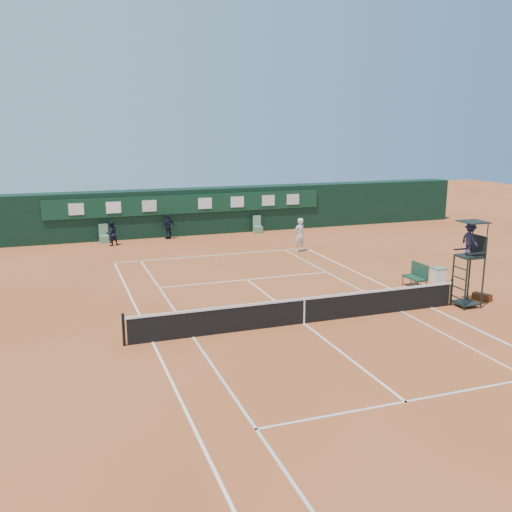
{
  "coord_description": "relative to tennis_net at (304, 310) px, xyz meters",
  "views": [
    {
      "loc": [
        -8.2,
        -17.88,
        6.98
      ],
      "look_at": [
        0.29,
        6.0,
        1.2
      ],
      "focal_mm": 40.0,
      "sensor_mm": 36.0,
      "label": 1
    }
  ],
  "objects": [
    {
      "name": "ground",
      "position": [
        0.0,
        0.0,
        -0.51
      ],
      "size": [
        90.0,
        90.0,
        0.0
      ],
      "primitive_type": "plane",
      "color": "#C05D2D",
      "rests_on": "ground"
    },
    {
      "name": "court_lines",
      "position": [
        0.0,
        0.0,
        -0.5
      ],
      "size": [
        11.05,
        23.85,
        0.01
      ],
      "color": "silver",
      "rests_on": "ground"
    },
    {
      "name": "tennis_net",
      "position": [
        0.0,
        0.0,
        0.0
      ],
      "size": [
        12.9,
        0.1,
        1.1
      ],
      "color": "black",
      "rests_on": "ground"
    },
    {
      "name": "back_wall",
      "position": [
        0.0,
        18.74,
        1.0
      ],
      "size": [
        40.0,
        1.65,
        3.0
      ],
      "color": "black",
      "rests_on": "ground"
    },
    {
      "name": "linesman_chair_left",
      "position": [
        -5.5,
        17.48,
        -0.19
      ],
      "size": [
        0.55,
        0.5,
        1.15
      ],
      "color": "#5C8D64",
      "rests_on": "ground"
    },
    {
      "name": "linesman_chair_right",
      "position": [
        4.5,
        17.48,
        -0.19
      ],
      "size": [
        0.55,
        0.5,
        1.15
      ],
      "color": "#598965",
      "rests_on": "ground"
    },
    {
      "name": "umpire_chair",
      "position": [
        6.87,
        -0.31,
        1.95
      ],
      "size": [
        0.96,
        0.95,
        3.42
      ],
      "color": "black",
      "rests_on": "ground"
    },
    {
      "name": "player_bench",
      "position": [
        6.65,
        2.66,
        0.09
      ],
      "size": [
        0.56,
        1.2,
        1.1
      ],
      "color": "#173B24",
      "rests_on": "ground"
    },
    {
      "name": "tennis_bag",
      "position": [
        8.06,
        0.13,
        -0.37
      ],
      "size": [
        0.61,
        0.81,
        0.28
      ],
      "primitive_type": "cube",
      "rotation": [
        0.0,
        0.0,
        0.44
      ],
      "color": "black",
      "rests_on": "ground"
    },
    {
      "name": "cooler",
      "position": [
        8.2,
        3.19,
        -0.18
      ],
      "size": [
        0.57,
        0.57,
        0.65
      ],
      "color": "white",
      "rests_on": "ground"
    },
    {
      "name": "tennis_ball",
      "position": [
        -1.56,
        8.49,
        -0.48
      ],
      "size": [
        0.06,
        0.06,
        0.06
      ],
      "primitive_type": "sphere",
      "color": "yellow",
      "rests_on": "ground"
    },
    {
      "name": "player",
      "position": [
        4.79,
        11.27,
        0.45
      ],
      "size": [
        0.81,
        0.65,
        1.92
      ],
      "primitive_type": "imported",
      "rotation": [
        0.0,
        0.0,
        3.46
      ],
      "color": "white",
      "rests_on": "ground"
    },
    {
      "name": "ball_kid_left",
      "position": [
        -5.12,
        16.53,
        0.23
      ],
      "size": [
        0.86,
        0.77,
        1.47
      ],
      "primitive_type": "imported",
      "rotation": [
        0.0,
        0.0,
        3.49
      ],
      "color": "black",
      "rests_on": "ground"
    },
    {
      "name": "ball_kid_right",
      "position": [
        -1.53,
        17.42,
        0.29
      ],
      "size": [
        1.01,
        0.77,
        1.59
      ],
      "primitive_type": "imported",
      "rotation": [
        0.0,
        0.0,
        3.62
      ],
      "color": "black",
      "rests_on": "ground"
    }
  ]
}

